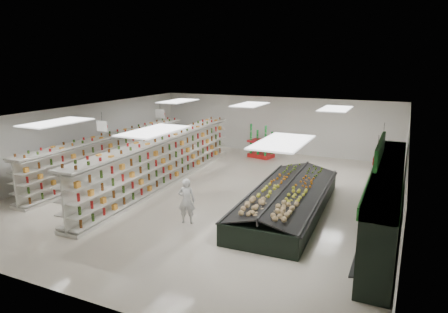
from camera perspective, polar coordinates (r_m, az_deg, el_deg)
The scene contains 16 objects.
floor at distance 16.35m, azimuth -1.50°, elevation -5.06°, with size 16.00×16.00×0.00m, color beige.
ceiling at distance 15.62m, azimuth -1.57°, elevation 6.12°, with size 14.00×16.00×0.02m, color white.
wall_back at distance 23.22m, azimuth 7.26°, elevation 4.51°, with size 14.00×0.02×3.20m, color silver.
wall_front at distance 9.75m, azimuth -23.11°, elevation -9.45°, with size 14.00×0.02×3.20m, color silver.
wall_left at distance 19.96m, azimuth -19.88°, elevation 2.31°, with size 0.02×16.00×3.20m, color silver.
wall_right at distance 14.35m, azimuth 24.43°, elevation -2.31°, with size 0.02×16.00×3.20m, color silver.
produce_wall_case at distance 13.02m, azimuth 22.10°, elevation -5.30°, with size 0.93×8.00×2.20m.
aisle_sign_near at distance 16.16m, azimuth -17.00°, elevation 4.18°, with size 0.52×0.06×0.75m.
aisle_sign_far at distance 19.30m, azimuth -9.11°, elevation 6.05°, with size 0.52×0.06×0.75m.
hortifruti_banner at distance 12.67m, azimuth 21.38°, elevation 0.88°, with size 0.12×3.20×0.95m.
gondola_left at distance 19.53m, azimuth -15.28°, elevation 0.20°, with size 0.92×10.88×1.88m.
gondola_center at distance 17.43m, azimuth -8.46°, elevation -0.78°, with size 1.43×11.93×2.06m.
produce_island at distance 14.33m, azimuth 9.05°, elevation -5.99°, with size 2.73×7.02×1.04m.
soda_endcap at distance 21.99m, azimuth 5.35°, elevation 1.98°, with size 1.50×1.20×1.69m.
shopper_main at distance 13.16m, azimuth -5.37°, elevation -6.31°, with size 0.56×0.37×1.53m, color white.
shopper_background at distance 20.23m, azimuth -6.52°, elevation 0.68°, with size 0.72×0.44×1.47m, color tan.
Camera 1 is at (6.87, -13.88, 5.24)m, focal length 32.00 mm.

